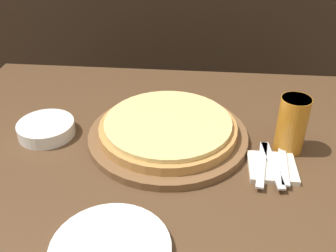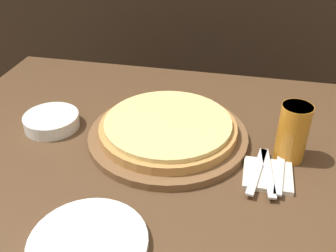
{
  "view_description": "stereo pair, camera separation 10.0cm",
  "coord_description": "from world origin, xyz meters",
  "px_view_note": "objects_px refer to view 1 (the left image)",
  "views": [
    {
      "loc": [
        0.05,
        -0.8,
        1.31
      ],
      "look_at": [
        -0.03,
        0.04,
        0.77
      ],
      "focal_mm": 42.0,
      "sensor_mm": 36.0,
      "label": 1
    },
    {
      "loc": [
        0.15,
        -0.78,
        1.31
      ],
      "look_at": [
        -0.03,
        0.04,
        0.77
      ],
      "focal_mm": 42.0,
      "sensor_mm": 36.0,
      "label": 2
    }
  ],
  "objects_px": {
    "beer_glass": "(292,122)",
    "spoon": "(284,165)",
    "side_bowl": "(46,129)",
    "fork": "(262,164)",
    "dinner_knife": "(273,164)",
    "dinner_plate": "(110,250)",
    "pizza_on_board": "(168,131)"
  },
  "relations": [
    {
      "from": "dinner_plate",
      "to": "spoon",
      "type": "xyz_separation_m",
      "value": [
        0.35,
        0.27,
        0.01
      ]
    },
    {
      "from": "dinner_knife",
      "to": "spoon",
      "type": "bearing_deg",
      "value": -0.0
    },
    {
      "from": "pizza_on_board",
      "to": "side_bowl",
      "type": "relative_size",
      "value": 2.78
    },
    {
      "from": "pizza_on_board",
      "to": "beer_glass",
      "type": "bearing_deg",
      "value": -2.84
    },
    {
      "from": "fork",
      "to": "spoon",
      "type": "bearing_deg",
      "value": 0.0
    },
    {
      "from": "side_bowl",
      "to": "fork",
      "type": "bearing_deg",
      "value": -9.64
    },
    {
      "from": "dinner_plate",
      "to": "spoon",
      "type": "relative_size",
      "value": 1.51
    },
    {
      "from": "dinner_plate",
      "to": "fork",
      "type": "relative_size",
      "value": 1.29
    },
    {
      "from": "beer_glass",
      "to": "side_bowl",
      "type": "relative_size",
      "value": 0.97
    },
    {
      "from": "pizza_on_board",
      "to": "side_bowl",
      "type": "xyz_separation_m",
      "value": [
        -0.32,
        -0.01,
        -0.01
      ]
    },
    {
      "from": "fork",
      "to": "beer_glass",
      "type": "bearing_deg",
      "value": 49.93
    },
    {
      "from": "beer_glass",
      "to": "side_bowl",
      "type": "bearing_deg",
      "value": 179.42
    },
    {
      "from": "beer_glass",
      "to": "side_bowl",
      "type": "height_order",
      "value": "beer_glass"
    },
    {
      "from": "side_bowl",
      "to": "spoon",
      "type": "bearing_deg",
      "value": -8.85
    },
    {
      "from": "beer_glass",
      "to": "dinner_knife",
      "type": "bearing_deg",
      "value": -119.01
    },
    {
      "from": "pizza_on_board",
      "to": "side_bowl",
      "type": "height_order",
      "value": "pizza_on_board"
    },
    {
      "from": "dinner_plate",
      "to": "spoon",
      "type": "height_order",
      "value": "dinner_plate"
    },
    {
      "from": "beer_glass",
      "to": "spoon",
      "type": "xyz_separation_m",
      "value": [
        -0.02,
        -0.09,
        -0.06
      ]
    },
    {
      "from": "pizza_on_board",
      "to": "dinner_knife",
      "type": "relative_size",
      "value": 2.37
    },
    {
      "from": "fork",
      "to": "dinner_knife",
      "type": "bearing_deg",
      "value": 0.0
    },
    {
      "from": "dinner_plate",
      "to": "dinner_knife",
      "type": "xyz_separation_m",
      "value": [
        0.32,
        0.27,
        0.01
      ]
    },
    {
      "from": "pizza_on_board",
      "to": "dinner_knife",
      "type": "distance_m",
      "value": 0.27
    },
    {
      "from": "beer_glass",
      "to": "spoon",
      "type": "distance_m",
      "value": 0.11
    },
    {
      "from": "dinner_plate",
      "to": "beer_glass",
      "type": "bearing_deg",
      "value": 44.01
    },
    {
      "from": "dinner_knife",
      "to": "side_bowl",
      "type": "bearing_deg",
      "value": 170.78
    },
    {
      "from": "side_bowl",
      "to": "spoon",
      "type": "height_order",
      "value": "side_bowl"
    },
    {
      "from": "side_bowl",
      "to": "dinner_knife",
      "type": "height_order",
      "value": "side_bowl"
    },
    {
      "from": "pizza_on_board",
      "to": "spoon",
      "type": "xyz_separation_m",
      "value": [
        0.28,
        -0.1,
        -0.01
      ]
    },
    {
      "from": "dinner_plate",
      "to": "dinner_knife",
      "type": "height_order",
      "value": "dinner_plate"
    },
    {
      "from": "side_bowl",
      "to": "spoon",
      "type": "relative_size",
      "value": 1.0
    },
    {
      "from": "pizza_on_board",
      "to": "fork",
      "type": "relative_size",
      "value": 2.37
    },
    {
      "from": "dinner_knife",
      "to": "dinner_plate",
      "type": "bearing_deg",
      "value": -139.93
    }
  ]
}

